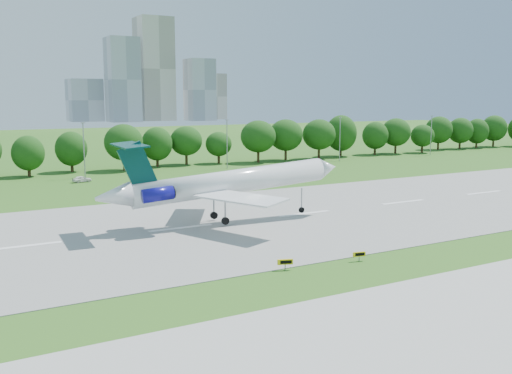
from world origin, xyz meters
The scene contains 9 objects.
ground centered at (0.00, 0.00, 0.00)m, with size 600.00×600.00×0.00m, color #245616.
runway centered at (0.00, 25.00, 0.04)m, with size 400.00×45.00×0.08m, color gray.
tree_line centered at (0.00, 92.00, 6.19)m, with size 288.40×8.40×10.40m.
light_poles centered at (-2.50, 82.00, 6.34)m, with size 175.90×0.25×12.19m.
skyline centered at (100.16, 390.61, 30.46)m, with size 127.00×52.00×80.00m.
airliner centered at (-14.08, 25.09, 5.81)m, with size 36.38×26.41×11.71m.
taxi_sign_left centered at (-17.66, 2.19, 0.83)m, with size 1.58×0.71×1.13m.
taxi_sign_centre centered at (-8.98, 1.06, 0.75)m, with size 1.45×0.49×1.02m.
service_vehicle_b centered at (-22.15, 75.38, 0.66)m, with size 1.57×3.90×1.33m, color white.
Camera 1 is at (-47.55, -45.50, 17.34)m, focal length 40.00 mm.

